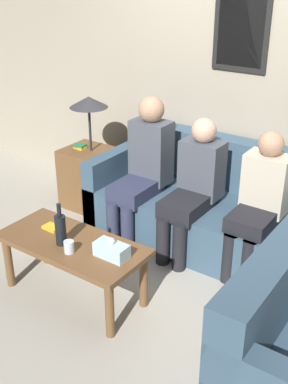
% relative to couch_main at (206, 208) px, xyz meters
% --- Properties ---
extents(ground_plane, '(16.00, 16.00, 0.00)m').
position_rel_couch_main_xyz_m(ground_plane, '(0.00, -0.54, -0.29)').
color(ground_plane, '#ADA899').
extents(wall_back, '(9.00, 0.08, 2.60)m').
position_rel_couch_main_xyz_m(wall_back, '(0.00, 0.47, 1.01)').
color(wall_back, '#9E937F').
rests_on(wall_back, ground_plane).
extents(couch_main, '(1.96, 0.90, 0.86)m').
position_rel_couch_main_xyz_m(couch_main, '(0.00, 0.00, 0.00)').
color(couch_main, '#385166').
rests_on(couch_main, ground_plane).
extents(coffee_table, '(1.08, 0.50, 0.46)m').
position_rel_couch_main_xyz_m(coffee_table, '(-0.39, -1.27, 0.09)').
color(coffee_table, brown).
rests_on(coffee_table, ground_plane).
extents(side_table_with_lamp, '(0.45, 0.44, 1.12)m').
position_rel_couch_main_xyz_m(side_table_with_lamp, '(-1.26, -0.10, 0.08)').
color(side_table_with_lamp, brown).
rests_on(side_table_with_lamp, ground_plane).
extents(wine_bottle, '(0.08, 0.08, 0.31)m').
position_rel_couch_main_xyz_m(wine_bottle, '(-0.42, -1.33, 0.28)').
color(wine_bottle, black).
rests_on(wine_bottle, coffee_table).
extents(drinking_glass, '(0.07, 0.07, 0.09)m').
position_rel_couch_main_xyz_m(drinking_glass, '(-0.31, -1.38, 0.20)').
color(drinking_glass, silver).
rests_on(drinking_glass, coffee_table).
extents(book_stack, '(0.13, 0.09, 0.02)m').
position_rel_couch_main_xyz_m(book_stack, '(-0.63, -1.22, 0.17)').
color(book_stack, gold).
rests_on(book_stack, coffee_table).
extents(tissue_box, '(0.23, 0.12, 0.15)m').
position_rel_couch_main_xyz_m(tissue_box, '(-0.04, -1.26, 0.21)').
color(tissue_box, silver).
rests_on(tissue_box, coffee_table).
extents(person_left, '(0.34, 0.63, 1.22)m').
position_rel_couch_main_xyz_m(person_left, '(-0.52, -0.21, 0.36)').
color(person_left, '#2D334C').
rests_on(person_left, ground_plane).
extents(person_middle, '(0.34, 0.62, 1.12)m').
position_rel_couch_main_xyz_m(person_middle, '(-0.01, -0.22, 0.31)').
color(person_middle, black).
rests_on(person_middle, ground_plane).
extents(person_right, '(0.34, 0.57, 1.11)m').
position_rel_couch_main_xyz_m(person_right, '(0.53, -0.17, 0.30)').
color(person_right, black).
rests_on(person_right, ground_plane).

